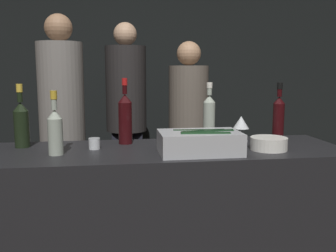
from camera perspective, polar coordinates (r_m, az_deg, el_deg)
wall_back_chalkboard at (r=4.36m, az=-4.46°, el=8.29°), size 6.40×0.06×2.80m
bar_counter at (r=2.19m, az=0.12°, el=-16.29°), size 1.92×0.62×0.99m
ice_bin_with_bottles at (r=1.91m, az=5.00°, el=-2.33°), size 0.41×0.26×0.12m
bowl_white at (r=2.07m, az=15.10°, el=-2.53°), size 0.20×0.20×0.07m
wine_glass at (r=2.27m, az=11.07°, el=0.43°), size 0.10×0.10×0.15m
candle_votive at (r=2.05m, az=-11.16°, el=-2.63°), size 0.06×0.06×0.06m
rose_wine_bottle at (r=1.95m, az=-16.82°, el=-0.49°), size 0.07×0.07×0.32m
red_wine_bottle_black_foil at (r=2.35m, az=16.49°, el=1.44°), size 0.07×0.07×0.35m
white_wine_bottle at (r=2.28m, az=6.27°, el=1.61°), size 0.07×0.07×0.35m
champagne_bottle at (r=2.20m, az=-21.45°, el=0.52°), size 0.08×0.08×0.35m
red_wine_bottle_tall at (r=2.16m, az=-6.54°, el=1.35°), size 0.08×0.08×0.38m
person_in_hoodie at (r=3.49m, az=-6.35°, el=2.13°), size 0.37×0.37×1.84m
person_blond_tee at (r=3.04m, az=-15.81°, el=0.99°), size 0.35×0.35×1.84m
person_grey_polo at (r=3.34m, az=3.10°, el=0.12°), size 0.35×0.35×1.66m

